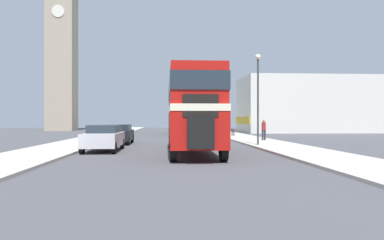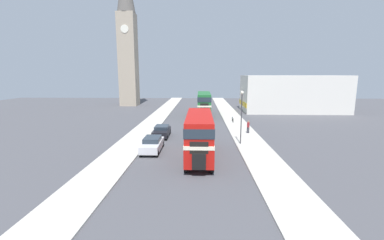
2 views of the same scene
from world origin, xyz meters
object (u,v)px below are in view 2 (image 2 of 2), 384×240
Objects in this scene: car_parked_mid at (162,131)px; bicycle_on_pavement at (233,120)px; pedestrian_walking at (248,126)px; street_lamp at (242,110)px; car_parked_near at (152,144)px; church_tower at (127,31)px; double_decker_bus at (199,132)px; bus_distant at (204,102)px.

bicycle_on_pavement is (10.12, 10.00, -0.25)m from car_parked_mid.
pedestrian_walking is 6.37m from street_lamp.
car_parked_near is 45.02m from church_tower.
street_lamp reaches higher than car_parked_near.
car_parked_near is at bearing -163.58° from street_lamp.
double_decker_bus is 9.37m from car_parked_mid.
church_tower is at bearing 108.26° from car_parked_near.
double_decker_bus reaches higher than pedestrian_walking.
double_decker_bus reaches higher than car_parked_mid.
bus_distant reaches higher than pedestrian_walking.
church_tower reaches higher than street_lamp.
bicycle_on_pavement is 13.91m from street_lamp.
bicycle_on_pavement is at bearing -58.81° from bus_distant.
car_parked_near is 0.13× the size of church_tower.
church_tower reaches higher than pedestrian_walking.
pedestrian_walking is at bearing 9.86° from car_parked_mid.
pedestrian_walking is at bearing -70.30° from bus_distant.
car_parked_mid is 2.60× the size of pedestrian_walking.
bus_distant is at bearing 121.19° from bicycle_on_pavement.
bicycle_on_pavement is 37.27m from church_tower.
double_decker_bus is 11.81m from pedestrian_walking.
street_lamp is at bearing -20.24° from car_parked_mid.
bus_distant is at bearing 109.70° from pedestrian_walking.
bicycle_on_pavement is at bearing 97.16° from pedestrian_walking.
car_parked_near is 2.53× the size of bicycle_on_pavement.
pedestrian_walking is (11.17, 8.14, 0.29)m from car_parked_near.
church_tower is (-13.05, 33.22, 17.46)m from car_parked_mid.
car_parked_near is at bearing -71.74° from church_tower.
bicycle_on_pavement is 0.05× the size of church_tower.
street_lamp is (-0.79, -13.44, 3.47)m from bicycle_on_pavement.
street_lamp reaches higher than double_decker_bus.
street_lamp is (3.80, -21.03, 1.40)m from bus_distant.
church_tower reaches higher than double_decker_bus.
street_lamp reaches higher than pedestrian_walking.
bus_distant is 6.20× the size of bicycle_on_pavement.
bus_distant is at bearing 88.24° from double_decker_bus.
church_tower is (-23.17, 23.21, 17.71)m from bicycle_on_pavement.
bicycle_on_pavement is (4.59, -7.59, -2.08)m from bus_distant.
car_parked_near is at bearing -122.09° from bicycle_on_pavement.
car_parked_mid is (0.04, 6.20, -0.02)m from car_parked_near.
car_parked_mid is at bearing 159.76° from street_lamp.
double_decker_bus is 2.32× the size of car_parked_mid.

